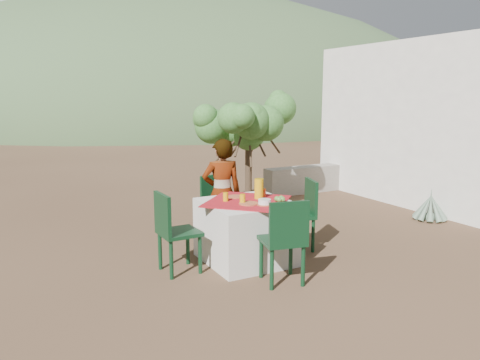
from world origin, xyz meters
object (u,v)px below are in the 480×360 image
chair_near (285,238)px  guesthouse (451,122)px  person (222,193)px  juice_pitcher (259,189)px  chair_far (218,204)px  agave (430,208)px  chair_right (303,211)px  chair_left (173,229)px  table (247,231)px  shrub_tree (250,129)px

chair_near → guesthouse: 6.01m
person → juice_pitcher: size_ratio=5.87×
chair_far → person: size_ratio=0.62×
person → guesthouse: (5.47, 0.79, 0.77)m
chair_far → guesthouse: (5.39, 0.48, 0.99)m
chair_far → agave: size_ratio=1.53×
guesthouse → chair_right: bearing=-163.0°
person → guesthouse: bearing=-159.2°
chair_left → chair_right: bearing=-91.3°
guesthouse → person: bearing=-171.8°
chair_far → person: person is taller
table → guesthouse: size_ratio=0.31×
chair_right → guesthouse: bearing=124.4°
chair_left → person: (0.93, 0.64, 0.21)m
chair_near → chair_right: (0.88, 0.92, -0.01)m
agave → juice_pitcher: juice_pitcher is taller
chair_far → guesthouse: guesthouse is taller
guesthouse → chair_left: bearing=-167.4°
chair_near → chair_right: 1.27m
guesthouse → juice_pitcher: 5.49m
chair_right → person: size_ratio=0.64×
chair_far → person: (-0.08, -0.31, 0.23)m
guesthouse → shrub_tree: bearing=170.6°
chair_far → juice_pitcher: size_ratio=3.66×
chair_left → agave: chair_left is taller
chair_left → shrub_tree: shrub_tree is taller
guesthouse → chair_near: bearing=-157.0°
person → shrub_tree: bearing=-117.6°
table → chair_far: 1.00m
chair_far → table: bearing=-104.2°
guesthouse → chair_far: bearing=-174.9°
person → agave: (3.61, -0.40, -0.53)m
agave → juice_pitcher: bearing=-176.1°
chair_near → guesthouse: (5.46, 2.32, 0.97)m
guesthouse → table: bearing=-164.9°
table → chair_far: size_ratio=1.42×
person → chair_far: bearing=-92.0°
table → chair_far: chair_far is taller
chair_far → chair_left: chair_left is taller
table → chair_right: size_ratio=1.39×
chair_far → chair_right: size_ratio=0.98×
chair_right → guesthouse: size_ratio=0.22×
person → agave: 3.67m
chair_left → shrub_tree: 3.19m
juice_pitcher → chair_left: bearing=-179.9°
chair_left → juice_pitcher: (1.14, 0.00, 0.36)m
person → guesthouse: size_ratio=0.35×
person → chair_near: bearing=102.9°
chair_near → chair_left: 1.30m
chair_right → guesthouse: 4.89m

